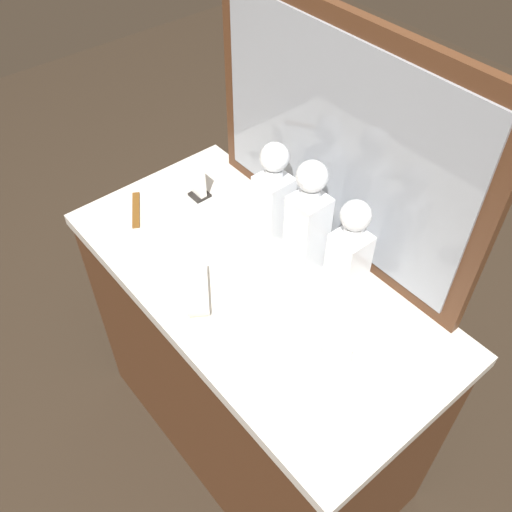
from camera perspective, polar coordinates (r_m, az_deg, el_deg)
ground_plane at (r=2.10m, az=0.00°, el=-17.27°), size 6.00×6.00×0.00m
dresser at (r=1.74m, az=0.00°, el=-11.22°), size 1.05×0.53×0.82m
dresser_mirror at (r=1.34m, az=8.30°, el=11.41°), size 0.83×0.03×0.60m
crystal_decanter_rear at (r=1.31m, az=9.30°, el=-0.44°), size 0.08×0.08×0.29m
crystal_decanter_far_left at (r=1.45m, az=1.77°, el=5.67°), size 0.08×0.08×0.29m
crystal_decanter_right at (r=1.36m, az=5.24°, el=2.98°), size 0.08×0.08×0.32m
crystal_tumbler_far_right at (r=1.24m, az=8.14°, el=-9.75°), size 0.07×0.07×0.08m
silver_brush_front at (r=1.37m, az=-5.89°, el=-3.61°), size 0.15×0.13×0.02m
tortoiseshell_comb at (r=1.62m, az=-12.05°, el=4.60°), size 0.14×0.09×0.01m
napkin_holder at (r=1.62m, az=-5.83°, el=7.33°), size 0.05×0.05×0.11m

